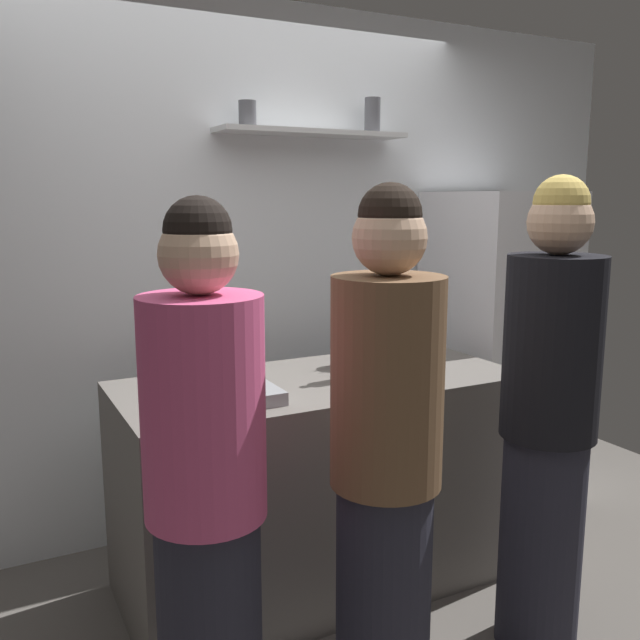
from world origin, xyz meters
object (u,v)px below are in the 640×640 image
at_px(baking_pan, 233,397).
at_px(utensil_holder, 344,354).
at_px(water_bottle_plastic, 208,347).
at_px(refrigerator, 495,347).
at_px(wine_bottle_amber_glass, 348,350).
at_px(wine_bottle_pale_glass, 403,334).
at_px(person_blonde, 548,423).
at_px(person_brown_jacket, 385,469).
at_px(person_pink_top, 206,501).

xyz_separation_m(baking_pan, utensil_holder, (0.63, 0.29, 0.04)).
bearing_deg(water_bottle_plastic, refrigerator, 2.33).
xyz_separation_m(utensil_holder, water_bottle_plastic, (-0.57, 0.18, 0.05)).
distance_m(utensil_holder, wine_bottle_amber_glass, 0.22).
relative_size(refrigerator, utensil_holder, 7.57).
relative_size(wine_bottle_pale_glass, person_blonde, 0.18).
xyz_separation_m(baking_pan, water_bottle_plastic, (0.06, 0.47, 0.09)).
relative_size(utensil_holder, wine_bottle_pale_glass, 0.71).
relative_size(wine_bottle_pale_glass, wine_bottle_amber_glass, 0.98).
height_order(wine_bottle_amber_glass, water_bottle_plastic, wine_bottle_amber_glass).
bearing_deg(wine_bottle_amber_glass, refrigerator, 20.24).
height_order(baking_pan, utensil_holder, utensil_holder).
bearing_deg(person_brown_jacket, person_pink_top, -69.47).
height_order(water_bottle_plastic, person_pink_top, person_pink_top).
bearing_deg(water_bottle_plastic, wine_bottle_amber_glass, -37.57).
relative_size(person_blonde, person_brown_jacket, 1.02).
xyz_separation_m(baking_pan, person_pink_top, (-0.29, -0.57, -0.11)).
bearing_deg(person_pink_top, water_bottle_plastic, 108.58).
bearing_deg(person_pink_top, utensil_holder, 80.19).
distance_m(baking_pan, water_bottle_plastic, 0.49).
bearing_deg(water_bottle_plastic, wine_bottle_pale_glass, -10.28).
bearing_deg(baking_pan, utensil_holder, 24.81).
distance_m(utensil_holder, person_pink_top, 1.27).
bearing_deg(wine_bottle_pale_glass, baking_pan, -162.05).
distance_m(refrigerator, utensil_holder, 1.14).
bearing_deg(wine_bottle_amber_glass, baking_pan, -169.34).
bearing_deg(person_brown_jacket, person_blonde, 123.13).
relative_size(wine_bottle_pale_glass, person_brown_jacket, 0.19).
relative_size(utensil_holder, person_brown_jacket, 0.13).
bearing_deg(person_blonde, person_pink_top, 80.56).
bearing_deg(person_brown_jacket, refrigerator, 157.60).
bearing_deg(utensil_holder, water_bottle_plastic, 162.53).
bearing_deg(utensil_holder, baking_pan, -155.19).
bearing_deg(person_brown_jacket, water_bottle_plastic, -141.49).
bearing_deg(refrigerator, utensil_holder, -167.29).
bearing_deg(wine_bottle_amber_glass, utensil_holder, 64.65).
distance_m(wine_bottle_pale_glass, water_bottle_plastic, 0.91).
relative_size(baking_pan, person_blonde, 0.20).
height_order(baking_pan, wine_bottle_pale_glass, wine_bottle_pale_glass).
bearing_deg(water_bottle_plastic, person_blonde, -49.47).
bearing_deg(wine_bottle_pale_glass, wine_bottle_amber_glass, -153.34).
height_order(refrigerator, person_brown_jacket, person_brown_jacket).
xyz_separation_m(utensil_holder, person_pink_top, (-0.93, -0.86, -0.15)).
height_order(refrigerator, person_pink_top, refrigerator).
height_order(utensil_holder, person_blonde, person_blonde).
relative_size(wine_bottle_pale_glass, water_bottle_plastic, 1.24).
bearing_deg(person_blonde, wine_bottle_pale_glass, -7.29).
relative_size(refrigerator, wine_bottle_pale_glass, 5.35).
xyz_separation_m(refrigerator, utensil_holder, (-1.10, -0.25, 0.13)).
bearing_deg(water_bottle_plastic, utensil_holder, -17.47).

